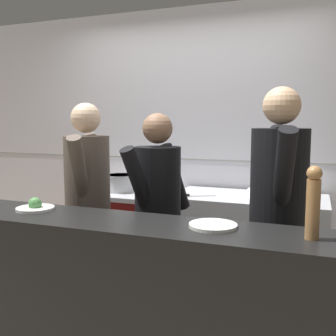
{
  "coord_description": "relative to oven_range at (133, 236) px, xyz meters",
  "views": [
    {
      "loc": [
        1.16,
        -2.2,
        1.52
      ],
      "look_at": [
        0.07,
        0.71,
        1.15
      ],
      "focal_mm": 42.0,
      "sensor_mm": 36.0,
      "label": 1
    }
  ],
  "objects": [
    {
      "name": "wall_back_tiled",
      "position": [
        0.44,
        0.4,
        0.87
      ],
      "size": [
        8.0,
        0.06,
        2.6
      ],
      "color": "silver",
      "rests_on": "ground_plane"
    },
    {
      "name": "oven_range",
      "position": [
        0.0,
        0.0,
        0.0
      ],
      "size": [
        0.85,
        0.71,
        0.87
      ],
      "color": "maroon",
      "rests_on": "ground_plane"
    },
    {
      "name": "prep_counter",
      "position": [
        1.1,
        -0.0,
        0.01
      ],
      "size": [
        1.27,
        0.65,
        0.89
      ],
      "color": "#B7BABF",
      "rests_on": "ground_plane"
    },
    {
      "name": "pass_counter",
      "position": [
        0.66,
        -1.42,
        0.05
      ],
      "size": [
        2.85,
        0.45,
        0.98
      ],
      "color": "black",
      "rests_on": "ground_plane"
    },
    {
      "name": "stock_pot",
      "position": [
        -0.1,
        -0.05,
        0.52
      ],
      "size": [
        0.28,
        0.28,
        0.16
      ],
      "color": "#B7BABF",
      "rests_on": "oven_range"
    },
    {
      "name": "mixing_bowl_steel",
      "position": [
        1.12,
        -0.01,
        0.51
      ],
      "size": [
        0.22,
        0.22,
        0.1
      ],
      "color": "#B7BABF",
      "rests_on": "prep_counter"
    },
    {
      "name": "chefs_knife",
      "position": [
        0.64,
        -0.17,
        0.46
      ],
      "size": [
        0.31,
        0.18,
        0.02
      ],
      "color": "#B7BABF",
      "rests_on": "prep_counter"
    },
    {
      "name": "plated_dish_main",
      "position": [
        0.01,
        -1.38,
        0.57
      ],
      "size": [
        0.23,
        0.23,
        0.08
      ],
      "color": "white",
      "rests_on": "pass_counter"
    },
    {
      "name": "plated_dish_appetiser",
      "position": [
        1.12,
        -1.37,
        0.56
      ],
      "size": [
        0.25,
        0.25,
        0.02
      ],
      "color": "white",
      "rests_on": "pass_counter"
    },
    {
      "name": "pepper_mill",
      "position": [
        1.6,
        -1.41,
        0.73
      ],
      "size": [
        0.07,
        0.07,
        0.34
      ],
      "color": "#AD7A47",
      "rests_on": "pass_counter"
    },
    {
      "name": "chef_head_cook",
      "position": [
        0.02,
        -0.8,
        0.49
      ],
      "size": [
        0.42,
        0.72,
        1.66
      ],
      "rotation": [
        0.0,
        0.0,
        0.3
      ],
      "color": "black",
      "rests_on": "ground_plane"
    },
    {
      "name": "chef_sous",
      "position": [
        0.59,
        -0.81,
        0.44
      ],
      "size": [
        0.41,
        0.68,
        1.58
      ],
      "rotation": [
        0.0,
        0.0,
        -0.33
      ],
      "color": "black",
      "rests_on": "ground_plane"
    },
    {
      "name": "chef_line",
      "position": [
        1.4,
        -0.81,
        0.53
      ],
      "size": [
        0.42,
        0.76,
        1.73
      ],
      "rotation": [
        0.0,
        0.0,
        0.2
      ],
      "color": "black",
      "rests_on": "ground_plane"
    }
  ]
}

